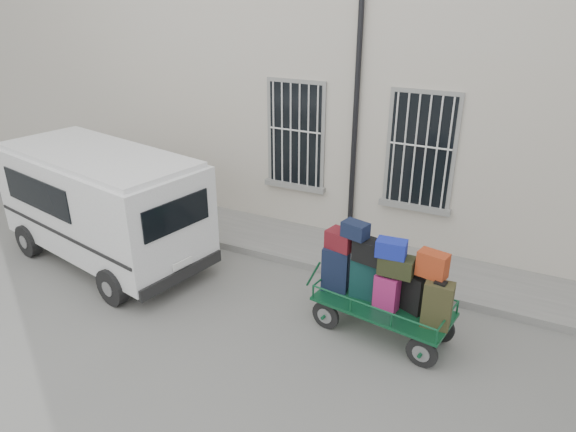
{
  "coord_description": "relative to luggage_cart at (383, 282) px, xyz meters",
  "views": [
    {
      "loc": [
        4.3,
        -6.8,
        5.14
      ],
      "look_at": [
        0.4,
        1.0,
        1.27
      ],
      "focal_mm": 32.0,
      "sensor_mm": 36.0,
      "label": 1
    }
  ],
  "objects": [
    {
      "name": "luggage_cart",
      "position": [
        0.0,
        0.0,
        0.0
      ],
      "size": [
        2.57,
        1.28,
        1.87
      ],
      "rotation": [
        0.0,
        0.0,
        -0.15
      ],
      "color": "black",
      "rests_on": "ground"
    },
    {
      "name": "building",
      "position": [
        -2.54,
        5.49,
        2.04
      ],
      "size": [
        24.0,
        5.15,
        6.0
      ],
      "color": "beige",
      "rests_on": "ground"
    },
    {
      "name": "sidewalk",
      "position": [
        -2.54,
        2.19,
        -0.88
      ],
      "size": [
        24.0,
        1.7,
        0.15
      ],
      "primitive_type": "cube",
      "color": "slate",
      "rests_on": "ground"
    },
    {
      "name": "ground",
      "position": [
        -2.54,
        -0.01,
        -0.95
      ],
      "size": [
        80.0,
        80.0,
        0.0
      ],
      "primitive_type": "plane",
      "color": "slate",
      "rests_on": "ground"
    },
    {
      "name": "van",
      "position": [
        -5.74,
        -0.06,
        0.37
      ],
      "size": [
        4.86,
        2.78,
        2.31
      ],
      "rotation": [
        0.0,
        0.0,
        -0.2
      ],
      "color": "silver",
      "rests_on": "ground"
    }
  ]
}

